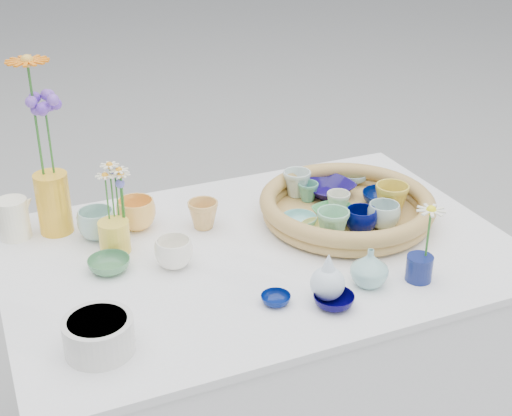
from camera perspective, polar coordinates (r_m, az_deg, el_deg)
name	(u,v)px	position (r m, az deg, el deg)	size (l,w,h in m)	color
wicker_tray	(347,207)	(1.94, 7.27, 0.06)	(0.47, 0.47, 0.08)	olive
tray_ceramic_0	(327,189)	(2.05, 5.69, 1.55)	(0.15, 0.15, 0.04)	#120950
tray_ceramic_1	(382,198)	(2.01, 10.08, 0.78)	(0.11, 0.11, 0.04)	#010F45
tray_ceramic_2	(391,199)	(1.95, 10.78, 0.69)	(0.09, 0.09, 0.08)	gold
tray_ceramic_3	(335,214)	(1.92, 6.37, -0.46)	(0.11, 0.11, 0.03)	#47A458
tray_ceramic_4	(333,225)	(1.81, 6.16, -1.34)	(0.08, 0.08, 0.08)	#78BB8E
tray_ceramic_5	(299,221)	(1.87, 3.46, -1.08)	(0.09, 0.09, 0.03)	#7AC3BD
tray_ceramic_6	(297,183)	(2.03, 3.28, 1.98)	(0.08, 0.08, 0.07)	silver
tray_ceramic_7	(338,203)	(1.94, 6.59, 0.42)	(0.06, 0.06, 0.06)	beige
tray_ceramic_8	(353,177)	(2.14, 7.75, 2.50)	(0.10, 0.10, 0.03)	#94C4DA
tray_ceramic_9	(361,220)	(1.85, 8.40, -1.00)	(0.08, 0.08, 0.07)	#000647
tray_ceramic_10	(319,231)	(1.82, 5.08, -1.82)	(0.10, 0.10, 0.03)	#E7C962
tray_ceramic_11	(384,216)	(1.88, 10.17, -0.61)	(0.09, 0.09, 0.07)	#ABCAC1
tray_ceramic_12	(308,192)	(2.00, 4.18, 1.31)	(0.06, 0.06, 0.05)	#51A081
loose_ceramic_0	(136,214)	(1.91, -9.57, -0.48)	(0.10, 0.10, 0.08)	#FFB853
loose_ceramic_1	(203,215)	(1.89, -4.25, -0.54)	(0.08, 0.08, 0.08)	tan
loose_ceramic_2	(109,265)	(1.74, -11.67, -4.48)	(0.10, 0.10, 0.03)	#467E50
loose_ceramic_3	(174,253)	(1.72, -6.59, -3.61)	(0.09, 0.09, 0.07)	white
loose_ceramic_4	(276,299)	(1.59, 1.59, -7.32)	(0.07, 0.07, 0.02)	#021358
loose_ceramic_5	(97,224)	(1.88, -12.62, -1.26)	(0.10, 0.10, 0.08)	#A1C9BB
loose_ceramic_6	(334,301)	(1.59, 6.24, -7.39)	(0.09, 0.09, 0.03)	#040036
fluted_bowl	(99,335)	(1.47, -12.46, -9.91)	(0.14, 0.14, 0.07)	silver
bud_vase_paleblue	(328,275)	(1.59, 5.77, -5.38)	(0.08, 0.08, 0.12)	silver
bud_vase_seafoam	(370,267)	(1.66, 9.08, -4.71)	(0.09, 0.09, 0.09)	#8ABEB6
bud_vase_cobalt	(419,268)	(1.71, 12.92, -4.71)	(0.06, 0.06, 0.06)	navy
single_daisy	(428,233)	(1.67, 13.62, -1.98)	(0.08, 0.08, 0.14)	white
tall_vase_yellow	(54,203)	(1.92, -15.88, 0.37)	(0.09, 0.09, 0.16)	yellow
gerbera	(36,120)	(1.84, -17.22, 6.77)	(0.12, 0.12, 0.31)	orange
hydrangea	(49,139)	(1.86, -16.20, 5.33)	(0.07, 0.07, 0.26)	#6F3BCD
white_pitcher	(13,219)	(1.94, -18.83, -0.82)	(0.11, 0.08, 0.11)	white
daisy_cup	(115,237)	(1.81, -11.25, -2.26)	(0.08, 0.08, 0.08)	yellow
daisy_posy	(115,192)	(1.77, -11.21, 1.23)	(0.08, 0.08, 0.14)	white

